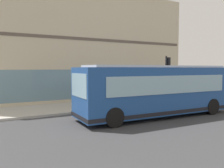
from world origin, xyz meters
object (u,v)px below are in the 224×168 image
Objects in this scene: city_bus_nearside at (158,91)px; pedestrian_near_building_entrance at (148,90)px; newspaper_vending_box at (99,97)px; traffic_light_near_corner at (167,70)px; fire_hydrant at (76,103)px; pedestrian_walking_along_curb at (84,93)px.

city_bus_nearside is 6.03× the size of pedestrian_near_building_entrance.
newspaper_vending_box is (5.61, 1.25, -0.95)m from city_bus_nearside.
traffic_light_near_corner is at bearing -126.44° from pedestrian_near_building_entrance.
city_bus_nearside is at bearing -139.01° from fire_hydrant.
pedestrian_near_building_entrance is at bearing -111.03° from newspaper_vending_box.
pedestrian_walking_along_curb reaches higher than newspaper_vending_box.
city_bus_nearside is at bearing 149.17° from pedestrian_near_building_entrance.
traffic_light_near_corner is 5.04× the size of fire_hydrant.
city_bus_nearside is 5.82m from newspaper_vending_box.
fire_hydrant is at bearing 119.51° from pedestrian_walking_along_curb.
traffic_light_near_corner is at bearing -97.15° from fire_hydrant.
fire_hydrant is 6.18m from pedestrian_near_building_entrance.
pedestrian_walking_along_curb is 5.45m from pedestrian_near_building_entrance.
pedestrian_walking_along_curb is 1.00× the size of pedestrian_near_building_entrance.
traffic_light_near_corner is at bearing -115.18° from newspaper_vending_box.
city_bus_nearside is at bearing -147.45° from pedestrian_walking_along_curb.
pedestrian_walking_along_curb is (1.32, 6.63, -1.64)m from traffic_light_near_corner.
city_bus_nearside reaches higher than fire_hydrant.
traffic_light_near_corner is 2.21m from pedestrian_near_building_entrance.
traffic_light_near_corner is 6.96m from pedestrian_walking_along_curb.
fire_hydrant is at bearing 82.85° from traffic_light_near_corner.
city_bus_nearside is 2.70× the size of traffic_light_near_corner.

